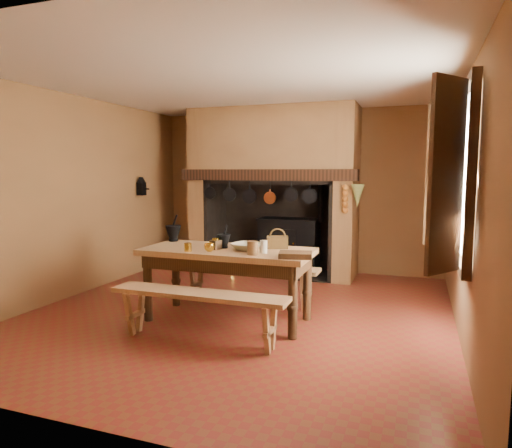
% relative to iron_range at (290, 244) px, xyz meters
% --- Properties ---
extents(floor, '(5.50, 5.50, 0.00)m').
position_rel_iron_range_xyz_m(floor, '(0.04, -2.45, -0.48)').
color(floor, maroon).
rests_on(floor, ground).
extents(ceiling, '(5.50, 5.50, 0.00)m').
position_rel_iron_range_xyz_m(ceiling, '(0.04, -2.45, 2.32)').
color(ceiling, silver).
rests_on(ceiling, back_wall).
extents(back_wall, '(5.00, 0.02, 2.80)m').
position_rel_iron_range_xyz_m(back_wall, '(0.04, 0.30, 0.92)').
color(back_wall, brown).
rests_on(back_wall, floor).
extents(wall_left, '(0.02, 5.50, 2.80)m').
position_rel_iron_range_xyz_m(wall_left, '(-2.46, -2.45, 0.92)').
color(wall_left, brown).
rests_on(wall_left, floor).
extents(wall_right, '(0.02, 5.50, 2.80)m').
position_rel_iron_range_xyz_m(wall_right, '(2.54, -2.45, 0.92)').
color(wall_right, brown).
rests_on(wall_right, floor).
extents(wall_front, '(5.00, 0.02, 2.80)m').
position_rel_iron_range_xyz_m(wall_front, '(0.04, -5.20, 0.92)').
color(wall_front, brown).
rests_on(wall_front, floor).
extents(chimney_breast, '(2.95, 0.96, 2.80)m').
position_rel_iron_range_xyz_m(chimney_breast, '(-0.26, -0.14, 1.33)').
color(chimney_breast, brown).
rests_on(chimney_breast, floor).
extents(iron_range, '(1.12, 0.55, 1.60)m').
position_rel_iron_range_xyz_m(iron_range, '(0.00, 0.00, 0.00)').
color(iron_range, black).
rests_on(iron_range, floor).
extents(hearth_pans, '(0.51, 0.62, 0.20)m').
position_rel_iron_range_xyz_m(hearth_pans, '(-1.01, -0.23, -0.39)').
color(hearth_pans, gold).
rests_on(hearth_pans, floor).
extents(hanging_pans, '(1.92, 0.29, 0.27)m').
position_rel_iron_range_xyz_m(hanging_pans, '(-0.30, -0.64, 0.88)').
color(hanging_pans, black).
rests_on(hanging_pans, chimney_breast).
extents(onion_string, '(0.12, 0.10, 0.46)m').
position_rel_iron_range_xyz_m(onion_string, '(1.04, -0.66, 0.85)').
color(onion_string, '#95621B').
rests_on(onion_string, chimney_breast).
extents(herb_bunch, '(0.20, 0.20, 0.35)m').
position_rel_iron_range_xyz_m(herb_bunch, '(1.22, -0.66, 0.90)').
color(herb_bunch, '#5F6630').
rests_on(herb_bunch, chimney_breast).
extents(window, '(0.39, 1.75, 1.76)m').
position_rel_iron_range_xyz_m(window, '(2.39, -2.85, 1.22)').
color(window, white).
rests_on(window, wall_right).
extents(wall_coffee_mill, '(0.23, 0.16, 0.31)m').
position_rel_iron_range_xyz_m(wall_coffee_mill, '(-2.38, -0.90, 1.03)').
color(wall_coffee_mill, black).
rests_on(wall_coffee_mill, wall_left).
extents(work_table, '(1.97, 0.87, 0.85)m').
position_rel_iron_range_xyz_m(work_table, '(0.02, -2.77, 0.23)').
color(work_table, '#A8754D').
rests_on(work_table, floor).
extents(bench_front, '(1.88, 0.33, 0.53)m').
position_rel_iron_range_xyz_m(bench_front, '(0.02, -3.52, -0.09)').
color(bench_front, '#A8754D').
rests_on(bench_front, floor).
extents(bench_back, '(1.87, 0.33, 0.53)m').
position_rel_iron_range_xyz_m(bench_back, '(0.02, -2.08, -0.09)').
color(bench_back, '#A8754D').
rests_on(bench_back, floor).
extents(mortar_large, '(0.20, 0.20, 0.34)m').
position_rel_iron_range_xyz_m(mortar_large, '(-0.86, -2.47, 0.48)').
color(mortar_large, black).
rests_on(mortar_large, work_table).
extents(mortar_small, '(0.16, 0.16, 0.28)m').
position_rel_iron_range_xyz_m(mortar_small, '(-0.04, -2.74, 0.46)').
color(mortar_small, black).
rests_on(mortar_small, work_table).
extents(coffee_grinder, '(0.16, 0.14, 0.16)m').
position_rel_iron_range_xyz_m(coffee_grinder, '(-0.10, -2.85, 0.43)').
color(coffee_grinder, '#362211').
rests_on(coffee_grinder, work_table).
extents(brass_mug_a, '(0.09, 0.09, 0.09)m').
position_rel_iron_range_xyz_m(brass_mug_a, '(-0.33, -3.08, 0.42)').
color(brass_mug_a, gold).
rests_on(brass_mug_a, work_table).
extents(brass_mug_b, '(0.10, 0.10, 0.08)m').
position_rel_iron_range_xyz_m(brass_mug_b, '(-0.18, -2.70, 0.41)').
color(brass_mug_b, gold).
rests_on(brass_mug_b, work_table).
extents(mixing_bowl, '(0.41, 0.41, 0.08)m').
position_rel_iron_range_xyz_m(mixing_bowl, '(0.26, -2.78, 0.41)').
color(mixing_bowl, '#B7AD8D').
rests_on(mixing_bowl, work_table).
extents(stoneware_crock, '(0.15, 0.15, 0.15)m').
position_rel_iron_range_xyz_m(stoneware_crock, '(0.43, -3.03, 0.44)').
color(stoneware_crock, brown).
rests_on(stoneware_crock, work_table).
extents(glass_jar, '(0.10, 0.10, 0.14)m').
position_rel_iron_range_xyz_m(glass_jar, '(0.51, -2.90, 0.44)').
color(glass_jar, beige).
rests_on(glass_jar, work_table).
extents(wicker_basket, '(0.29, 0.24, 0.23)m').
position_rel_iron_range_xyz_m(wicker_basket, '(0.55, -2.53, 0.44)').
color(wicker_basket, '#442F14').
rests_on(wicker_basket, work_table).
extents(wooden_tray, '(0.38, 0.31, 0.06)m').
position_rel_iron_range_xyz_m(wooden_tray, '(0.90, -3.04, 0.40)').
color(wooden_tray, '#362211').
rests_on(wooden_tray, work_table).
extents(brass_cup, '(0.14, 0.14, 0.09)m').
position_rel_iron_range_xyz_m(brass_cup, '(-0.10, -3.01, 0.41)').
color(brass_cup, gold).
rests_on(brass_cup, work_table).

